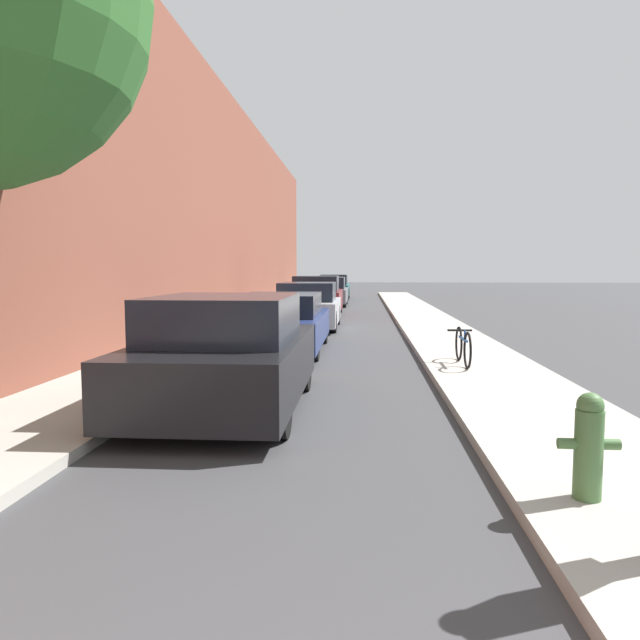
{
  "coord_description": "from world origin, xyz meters",
  "views": [
    {
      "loc": [
        0.78,
        0.56,
        1.81
      ],
      "look_at": [
        0.09,
        10.08,
        0.96
      ],
      "focal_mm": 32.89,
      "sensor_mm": 36.0,
      "label": 1
    }
  ],
  "objects_px": {
    "parked_car_maroon": "(317,297)",
    "bicycle": "(463,346)",
    "parked_car_black": "(227,356)",
    "fire_hydrant": "(589,444)",
    "parked_car_teal": "(334,288)",
    "parked_car_silver": "(308,307)",
    "parked_car_navy": "(281,323)",
    "parked_car_grey": "(328,292)"
  },
  "relations": [
    {
      "from": "fire_hydrant",
      "to": "bicycle",
      "type": "bearing_deg",
      "value": 88.93
    },
    {
      "from": "fire_hydrant",
      "to": "bicycle",
      "type": "distance_m",
      "value": 6.05
    },
    {
      "from": "parked_car_black",
      "to": "parked_car_grey",
      "type": "distance_m",
      "value": 20.9
    },
    {
      "from": "parked_car_silver",
      "to": "fire_hydrant",
      "type": "bearing_deg",
      "value": -76.01
    },
    {
      "from": "parked_car_black",
      "to": "parked_car_grey",
      "type": "height_order",
      "value": "parked_car_black"
    },
    {
      "from": "parked_car_maroon",
      "to": "fire_hydrant",
      "type": "xyz_separation_m",
      "value": [
        3.42,
        -18.29,
        -0.18
      ]
    },
    {
      "from": "parked_car_maroon",
      "to": "bicycle",
      "type": "distance_m",
      "value": 12.75
    },
    {
      "from": "parked_car_black",
      "to": "parked_car_teal",
      "type": "distance_m",
      "value": 26.71
    },
    {
      "from": "parked_car_silver",
      "to": "parked_car_teal",
      "type": "relative_size",
      "value": 0.9
    },
    {
      "from": "parked_car_maroon",
      "to": "parked_car_teal",
      "type": "distance_m",
      "value": 11.37
    },
    {
      "from": "fire_hydrant",
      "to": "parked_car_silver",
      "type": "bearing_deg",
      "value": 103.99
    },
    {
      "from": "parked_car_navy",
      "to": "parked_car_maroon",
      "type": "height_order",
      "value": "parked_car_maroon"
    },
    {
      "from": "parked_car_silver",
      "to": "parked_car_maroon",
      "type": "bearing_deg",
      "value": 91.58
    },
    {
      "from": "parked_car_black",
      "to": "bicycle",
      "type": "relative_size",
      "value": 2.58
    },
    {
      "from": "parked_car_navy",
      "to": "parked_car_grey",
      "type": "bearing_deg",
      "value": 89.61
    },
    {
      "from": "parked_car_teal",
      "to": "parked_car_grey",
      "type": "bearing_deg",
      "value": -90.38
    },
    {
      "from": "parked_car_black",
      "to": "fire_hydrant",
      "type": "xyz_separation_m",
      "value": [
        3.37,
        -2.95,
        -0.17
      ]
    },
    {
      "from": "parked_car_navy",
      "to": "parked_car_teal",
      "type": "bearing_deg",
      "value": 89.62
    },
    {
      "from": "parked_car_silver",
      "to": "bicycle",
      "type": "relative_size",
      "value": 2.58
    },
    {
      "from": "bicycle",
      "to": "parked_car_black",
      "type": "bearing_deg",
      "value": -138.25
    },
    {
      "from": "parked_car_navy",
      "to": "parked_car_teal",
      "type": "height_order",
      "value": "parked_car_teal"
    },
    {
      "from": "parked_car_navy",
      "to": "fire_hydrant",
      "type": "relative_size",
      "value": 5.53
    },
    {
      "from": "parked_car_teal",
      "to": "fire_hydrant",
      "type": "height_order",
      "value": "parked_car_teal"
    },
    {
      "from": "parked_car_silver",
      "to": "bicycle",
      "type": "bearing_deg",
      "value": -64.55
    },
    {
      "from": "parked_car_grey",
      "to": "fire_hydrant",
      "type": "distance_m",
      "value": 24.08
    },
    {
      "from": "parked_car_black",
      "to": "parked_car_silver",
      "type": "bearing_deg",
      "value": 89.52
    },
    {
      "from": "parked_car_black",
      "to": "fire_hydrant",
      "type": "relative_size",
      "value": 5.0
    },
    {
      "from": "parked_car_grey",
      "to": "parked_car_navy",
      "type": "bearing_deg",
      "value": -90.39
    },
    {
      "from": "parked_car_navy",
      "to": "parked_car_silver",
      "type": "xyz_separation_m",
      "value": [
        0.14,
        4.88,
        0.04
      ]
    },
    {
      "from": "parked_car_navy",
      "to": "bicycle",
      "type": "xyz_separation_m",
      "value": [
        3.54,
        -2.26,
        -0.17
      ]
    },
    {
      "from": "parked_car_grey",
      "to": "bicycle",
      "type": "bearing_deg",
      "value": -79.08
    },
    {
      "from": "parked_car_grey",
      "to": "parked_car_teal",
      "type": "bearing_deg",
      "value": 89.62
    },
    {
      "from": "parked_car_silver",
      "to": "parked_car_maroon",
      "type": "height_order",
      "value": "parked_car_maroon"
    },
    {
      "from": "parked_car_navy",
      "to": "bicycle",
      "type": "height_order",
      "value": "parked_car_navy"
    },
    {
      "from": "bicycle",
      "to": "parked_car_navy",
      "type": "bearing_deg",
      "value": 147.61
    },
    {
      "from": "parked_car_maroon",
      "to": "fire_hydrant",
      "type": "distance_m",
      "value": 18.61
    },
    {
      "from": "parked_car_teal",
      "to": "bicycle",
      "type": "distance_m",
      "value": 23.86
    },
    {
      "from": "parked_car_navy",
      "to": "parked_car_silver",
      "type": "height_order",
      "value": "parked_car_silver"
    },
    {
      "from": "parked_car_silver",
      "to": "parked_car_teal",
      "type": "distance_m",
      "value": 16.48
    },
    {
      "from": "parked_car_silver",
      "to": "fire_hydrant",
      "type": "distance_m",
      "value": 13.58
    },
    {
      "from": "parked_car_maroon",
      "to": "fire_hydrant",
      "type": "bearing_deg",
      "value": -79.4
    },
    {
      "from": "parked_car_silver",
      "to": "parked_car_black",
      "type": "bearing_deg",
      "value": -90.48
    }
  ]
}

